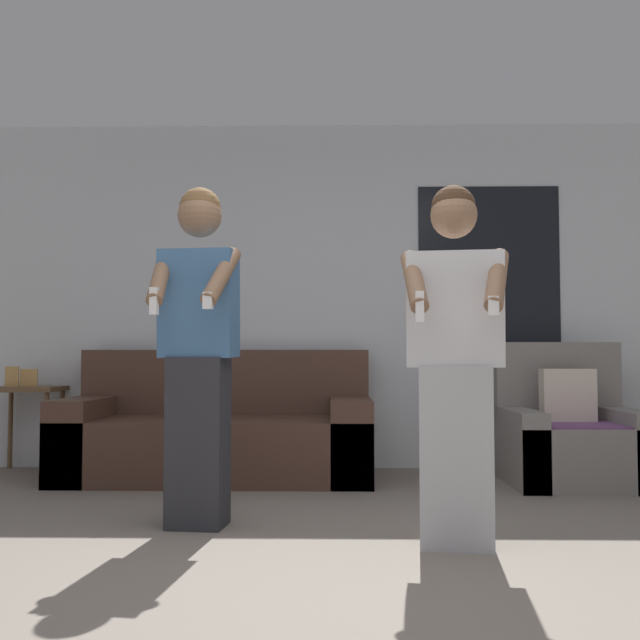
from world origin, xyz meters
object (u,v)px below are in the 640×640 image
(side_table, at_px, (28,401))
(person_right, at_px, (455,362))
(person_left, at_px, (199,349))
(armchair, at_px, (569,437))
(couch, at_px, (219,435))

(side_table, height_order, person_right, person_right)
(person_right, bearing_deg, person_left, 163.17)
(side_table, relative_size, person_left, 0.46)
(armchair, height_order, person_left, person_left)
(side_table, distance_m, person_left, 2.47)
(couch, distance_m, side_table, 1.53)
(couch, height_order, person_right, person_right)
(side_table, xyz_separation_m, person_right, (2.86, -2.20, 0.30))
(couch, height_order, person_left, person_left)
(couch, xyz_separation_m, person_right, (1.37, -1.95, 0.53))
(armchair, height_order, side_table, armchair)
(couch, xyz_separation_m, side_table, (-1.49, 0.25, 0.23))
(armchair, distance_m, person_right, 2.13)
(armchair, distance_m, person_left, 2.75)
(couch, distance_m, person_right, 2.44)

